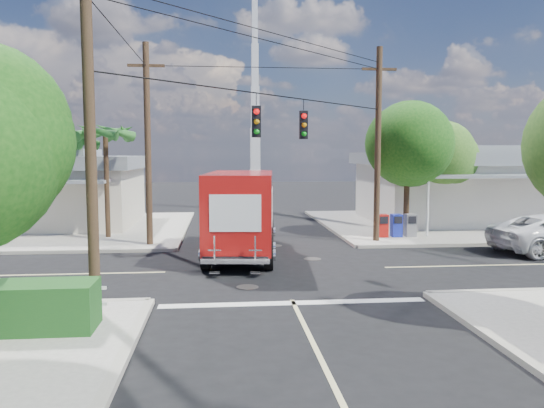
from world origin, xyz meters
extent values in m
plane|color=black|center=(0.00, 0.00, 0.00)|extent=(120.00, 120.00, 0.00)
cube|color=gray|center=(11.00, 11.00, 0.07)|extent=(14.00, 14.00, 0.14)
cube|color=#A49F91|center=(4.00, 11.00, 0.07)|extent=(0.25, 14.00, 0.14)
cube|color=#A49F91|center=(11.00, 4.00, 0.07)|extent=(14.00, 0.25, 0.14)
cube|color=gray|center=(-11.00, 11.00, 0.07)|extent=(14.00, 14.00, 0.14)
cube|color=#A49F91|center=(-4.00, 11.00, 0.07)|extent=(0.25, 14.00, 0.14)
cube|color=#A49F91|center=(-11.00, 4.00, 0.07)|extent=(14.00, 0.25, 0.14)
cube|color=beige|center=(0.00, 10.00, 0.01)|extent=(0.12, 12.00, 0.01)
cube|color=beige|center=(0.00, -10.00, 0.01)|extent=(0.12, 12.00, 0.01)
cube|color=beige|center=(10.00, 0.00, 0.01)|extent=(12.00, 0.12, 0.01)
cube|color=silver|center=(0.00, -4.30, 0.01)|extent=(7.50, 0.40, 0.01)
cube|color=silver|center=(12.50, 12.00, 1.84)|extent=(11.00, 8.00, 3.40)
cube|color=gray|center=(12.50, 12.00, 3.89)|extent=(11.80, 8.80, 0.70)
cube|color=gray|center=(12.50, 12.00, 4.39)|extent=(6.05, 4.40, 0.50)
cube|color=gray|center=(12.50, 7.10, 3.04)|extent=(9.90, 1.80, 0.15)
cylinder|color=silver|center=(8.10, 6.30, 1.59)|extent=(0.12, 0.12, 2.90)
cube|color=beige|center=(-12.00, 12.50, 1.74)|extent=(10.00, 8.00, 3.20)
cube|color=gray|center=(-12.00, 12.50, 3.69)|extent=(10.80, 8.80, 0.70)
cube|color=gray|center=(-12.00, 12.50, 4.19)|extent=(5.50, 4.40, 0.50)
cube|color=gray|center=(-12.00, 7.60, 2.84)|extent=(9.00, 1.80, 0.15)
cylinder|color=silver|center=(-8.00, 6.80, 1.49)|extent=(0.12, 0.12, 2.70)
cube|color=silver|center=(0.50, 20.00, 1.50)|extent=(0.80, 0.80, 3.00)
cube|color=silver|center=(0.50, 20.00, 4.50)|extent=(0.70, 0.70, 3.00)
cube|color=silver|center=(0.50, 20.00, 7.50)|extent=(0.60, 0.60, 3.00)
cube|color=silver|center=(0.50, 20.00, 10.50)|extent=(0.50, 0.50, 3.00)
cube|color=silver|center=(0.50, 20.00, 13.50)|extent=(0.40, 0.40, 3.00)
cylinder|color=#422D1C|center=(7.20, 6.80, 2.19)|extent=(0.28, 0.28, 4.10)
sphere|color=#124710|center=(7.20, 6.80, 4.75)|extent=(4.10, 4.10, 4.10)
sphere|color=#124710|center=(6.80, 7.00, 5.00)|extent=(3.33, 3.33, 3.33)
sphere|color=#124710|center=(7.55, 6.50, 4.62)|extent=(3.58, 3.58, 3.58)
cylinder|color=#422D1C|center=(9.80, 9.00, 1.93)|extent=(0.28, 0.28, 3.58)
sphere|color=#2D5F1D|center=(9.80, 9.00, 4.17)|extent=(3.58, 3.58, 3.58)
sphere|color=#2D5F1D|center=(9.40, 9.20, 4.40)|extent=(2.91, 2.91, 2.91)
sphere|color=#2D5F1D|center=(10.15, 8.70, 4.06)|extent=(3.14, 3.14, 3.14)
cylinder|color=#422D1C|center=(-7.50, 7.50, 2.64)|extent=(0.24, 0.24, 5.00)
cone|color=#2A6B28|center=(-6.60, 7.50, 5.24)|extent=(0.50, 2.06, 0.98)
cone|color=#2A6B28|center=(-6.94, 8.20, 5.24)|extent=(1.92, 1.68, 0.98)
cone|color=#2A6B28|center=(-7.70, 8.38, 5.24)|extent=(2.12, 0.95, 0.98)
cone|color=#2A6B28|center=(-8.31, 7.89, 5.24)|extent=(1.34, 2.07, 0.98)
cone|color=#2A6B28|center=(-8.31, 7.11, 5.24)|extent=(1.34, 2.07, 0.98)
cone|color=#2A6B28|center=(-7.70, 6.62, 5.24)|extent=(2.12, 0.95, 0.98)
cone|color=#2A6B28|center=(-6.94, 6.80, 5.24)|extent=(1.92, 1.68, 0.98)
cylinder|color=#422D1C|center=(-9.50, 9.00, 2.44)|extent=(0.24, 0.24, 4.60)
cone|color=#2A6B28|center=(-8.60, 9.00, 4.84)|extent=(0.50, 2.06, 0.98)
cone|color=#2A6B28|center=(-8.94, 9.70, 4.84)|extent=(1.92, 1.68, 0.98)
cone|color=#2A6B28|center=(-9.70, 9.88, 4.84)|extent=(2.12, 0.95, 0.98)
cone|color=#2A6B28|center=(-10.31, 9.39, 4.84)|extent=(1.34, 2.07, 0.98)
cone|color=#2A6B28|center=(-10.31, 8.61, 4.84)|extent=(1.34, 2.07, 0.98)
cone|color=#2A6B28|center=(-9.70, 8.12, 4.84)|extent=(2.12, 0.95, 0.98)
cone|color=#2A6B28|center=(-8.94, 8.30, 4.84)|extent=(1.92, 1.68, 0.98)
cylinder|color=#473321|center=(-5.20, -5.20, 4.50)|extent=(0.28, 0.28, 9.00)
cylinder|color=#473321|center=(5.20, 5.20, 4.50)|extent=(0.28, 0.28, 9.00)
cube|color=#473321|center=(5.20, 5.20, 8.00)|extent=(1.60, 0.12, 0.12)
cylinder|color=#473321|center=(-5.20, 5.20, 4.50)|extent=(0.28, 0.28, 9.00)
cube|color=#473321|center=(-5.20, 5.20, 8.00)|extent=(1.60, 0.12, 0.12)
cylinder|color=black|center=(0.00, 0.00, 6.20)|extent=(10.43, 10.43, 0.04)
cube|color=black|center=(-0.80, -0.80, 5.25)|extent=(0.30, 0.24, 1.05)
sphere|color=red|center=(-0.80, -0.94, 5.58)|extent=(0.20, 0.20, 0.20)
cube|color=black|center=(1.10, 1.10, 5.25)|extent=(0.30, 0.24, 1.05)
sphere|color=red|center=(1.10, 0.96, 5.58)|extent=(0.20, 0.20, 0.20)
cube|color=silver|center=(-5.00, -5.60, 0.64)|extent=(0.09, 0.06, 1.00)
cube|color=#A9140F|center=(5.80, 6.20, 0.69)|extent=(0.50, 0.50, 1.10)
cube|color=#1725A3|center=(6.50, 6.20, 0.69)|extent=(0.50, 0.50, 1.10)
cube|color=slate|center=(7.20, 6.20, 0.69)|extent=(0.50, 0.50, 1.10)
cube|color=black|center=(-1.15, 2.96, 0.54)|extent=(3.02, 7.85, 0.25)
cube|color=#B71311|center=(-0.85, 5.94, 1.33)|extent=(2.51, 1.90, 2.16)
cube|color=black|center=(-0.78, 6.63, 1.72)|extent=(2.08, 0.45, 0.93)
cube|color=silver|center=(-0.76, 6.82, 0.64)|extent=(2.26, 0.34, 0.34)
cube|color=#B71311|center=(-1.24, 2.08, 2.01)|extent=(3.02, 5.92, 2.85)
cube|color=white|center=(0.01, 1.95, 2.16)|extent=(0.38, 3.52, 1.28)
cube|color=white|center=(-2.48, 2.21, 2.16)|extent=(0.38, 3.52, 1.28)
cube|color=white|center=(-1.52, -0.77, 2.16)|extent=(1.76, 0.20, 1.28)
cube|color=silver|center=(-1.54, -0.90, 0.54)|extent=(2.37, 0.48, 0.18)
cube|color=silver|center=(-2.24, -0.96, 0.93)|extent=(0.45, 0.10, 0.98)
cube|color=silver|center=(-0.87, -1.10, 0.93)|extent=(0.45, 0.10, 0.98)
cylinder|color=black|center=(-1.98, 5.91, 0.54)|extent=(0.42, 1.11, 1.08)
cylinder|color=black|center=(0.26, 5.68, 0.54)|extent=(0.42, 1.11, 1.08)
cylinder|color=black|center=(-2.56, 0.24, 0.54)|extent=(0.42, 1.11, 1.08)
cylinder|color=black|center=(-0.31, 0.01, 0.54)|extent=(0.42, 1.11, 1.08)
camera|label=1|loc=(-1.99, -18.71, 4.18)|focal=35.00mm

